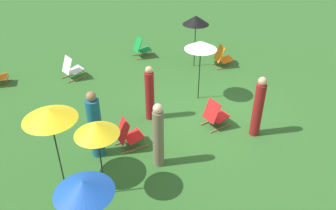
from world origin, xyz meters
TOP-DOWN VIEW (x-y plane):
  - ground_plane at (0.00, 0.00)m, footprint 40.00×40.00m
  - deckchair_1 at (2.37, -2.21)m, footprint 0.59×0.82m
  - deckchair_3 at (3.84, 3.19)m, footprint 0.68×0.87m
  - deckchair_4 at (4.53, 0.26)m, footprint 0.48×0.76m
  - deckchair_5 at (-0.85, 0.13)m, footprint 0.59×0.83m
  - deckchair_7 at (-0.70, 2.66)m, footprint 0.53×0.79m
  - umbrella_0 at (-2.03, 3.70)m, footprint 0.91×0.91m
  - umbrella_1 at (0.69, -0.20)m, footprint 0.99×0.99m
  - umbrella_2 at (-1.21, 4.46)m, footprint 1.14×1.14m
  - umbrella_3 at (2.88, -1.26)m, footprint 0.97×0.97m
  - umbrella_4 at (-3.23, 4.27)m, footprint 1.04×1.04m
  - person_0 at (-1.65, -0.66)m, footprint 0.36×0.36m
  - person_1 at (0.31, 1.64)m, footprint 0.37×0.37m
  - person_2 at (-0.64, 3.46)m, footprint 0.47×0.47m
  - person_3 at (-1.64, 2.22)m, footprint 0.37×0.37m

SIDE VIEW (x-z plane):
  - ground_plane at x=0.00m, z-range 0.00..0.00m
  - deckchair_1 at x=2.37m, z-range -0.05..0.79m
  - deckchair_3 at x=3.84m, z-range -0.05..0.79m
  - deckchair_4 at x=4.53m, z-range -0.05..0.79m
  - deckchair_5 at x=-0.85m, z-range -0.05..0.79m
  - deckchair_7 at x=-0.70m, z-range -0.05..0.79m
  - person_1 at x=0.31m, z-range -0.03..1.65m
  - person_3 at x=-1.64m, z-range -0.02..1.71m
  - person_0 at x=-1.65m, z-range -0.02..1.74m
  - person_2 at x=-0.64m, z-range -0.05..1.77m
  - umbrella_4 at x=-3.23m, z-range 0.71..2.40m
  - umbrella_0 at x=-2.03m, z-range 0.82..2.74m
  - umbrella_3 at x=2.88m, z-range 0.82..2.78m
  - umbrella_1 at x=0.69m, z-range 0.85..2.81m
  - umbrella_2 at x=-1.21m, z-range 0.85..2.83m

